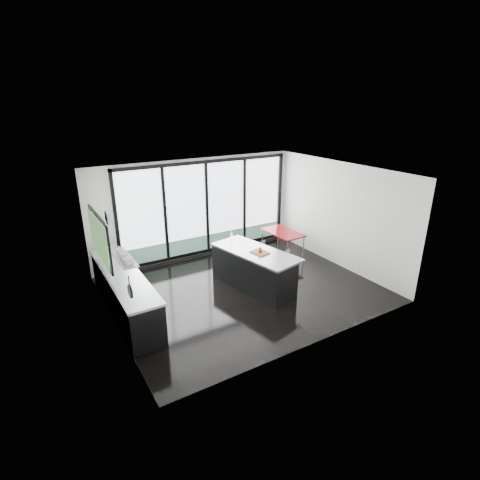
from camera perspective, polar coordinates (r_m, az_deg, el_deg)
floor at (r=9.08m, az=0.45°, el=-7.50°), size 6.00×5.00×0.00m
ceiling at (r=8.14m, az=0.50°, el=10.15°), size 6.00×5.00×0.00m
wall_back at (r=10.73m, az=-5.23°, el=4.27°), size 6.00×0.09×2.80m
wall_front at (r=6.68m, az=11.85°, el=-5.43°), size 6.00×0.00×2.80m
wall_left at (r=7.69m, az=-19.89°, el=-1.39°), size 0.26×5.00×2.80m
wall_right at (r=10.33m, az=14.82°, el=3.75°), size 0.00×5.00×2.80m
counter_cabinets at (r=8.30m, az=-17.12°, el=-7.75°), size 0.69×3.24×1.36m
island at (r=9.01m, az=2.00°, el=-4.44°), size 1.38×2.38×1.19m
bar_stool_near at (r=9.35m, az=7.73°, el=-4.67°), size 0.53×0.53×0.63m
bar_stool_far at (r=9.57m, az=3.86°, el=-3.66°), size 0.56×0.56×0.70m
red_table at (r=11.06m, az=6.47°, el=-0.38°), size 0.76×1.28×0.68m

